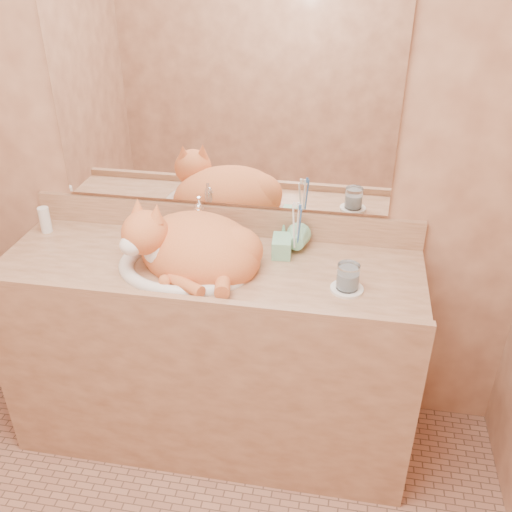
% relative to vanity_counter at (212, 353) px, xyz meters
% --- Properties ---
extents(wall_back, '(2.40, 0.02, 2.50)m').
position_rel_vanity_counter_xyz_m(wall_back, '(0.00, 0.28, 0.82)').
color(wall_back, '#935D42').
rests_on(wall_back, ground).
extents(vanity_counter, '(1.60, 0.55, 0.85)m').
position_rel_vanity_counter_xyz_m(vanity_counter, '(0.00, 0.00, 0.00)').
color(vanity_counter, brown).
rests_on(vanity_counter, floor).
extents(mirror, '(1.30, 0.02, 0.80)m').
position_rel_vanity_counter_xyz_m(mirror, '(0.00, 0.26, 0.97)').
color(mirror, white).
rests_on(mirror, wall_back).
extents(sink_basin, '(0.54, 0.46, 0.16)m').
position_rel_vanity_counter_xyz_m(sink_basin, '(-0.08, -0.02, 0.50)').
color(sink_basin, white).
rests_on(sink_basin, vanity_counter).
extents(faucet, '(0.07, 0.13, 0.18)m').
position_rel_vanity_counter_xyz_m(faucet, '(-0.08, 0.17, 0.51)').
color(faucet, white).
rests_on(faucet, vanity_counter).
extents(cat, '(0.60, 0.54, 0.27)m').
position_rel_vanity_counter_xyz_m(cat, '(-0.06, -0.01, 0.51)').
color(cat, '#CB5E2F').
rests_on(cat, sink_basin).
extents(soap_dispenser, '(0.08, 0.08, 0.16)m').
position_rel_vanity_counter_xyz_m(soap_dispenser, '(0.26, 0.08, 0.51)').
color(soap_dispenser, '#7EC99E').
rests_on(soap_dispenser, vanity_counter).
extents(toothbrush_cup, '(0.10, 0.10, 0.09)m').
position_rel_vanity_counter_xyz_m(toothbrush_cup, '(0.31, 0.13, 0.47)').
color(toothbrush_cup, '#7EC99E').
rests_on(toothbrush_cup, vanity_counter).
extents(toothbrushes, '(0.04, 0.04, 0.22)m').
position_rel_vanity_counter_xyz_m(toothbrushes, '(0.31, 0.13, 0.56)').
color(toothbrushes, white).
rests_on(toothbrushes, toothbrush_cup).
extents(saucer, '(0.12, 0.12, 0.01)m').
position_rel_vanity_counter_xyz_m(saucer, '(0.52, -0.08, 0.43)').
color(saucer, white).
rests_on(saucer, vanity_counter).
extents(water_glass, '(0.08, 0.08, 0.09)m').
position_rel_vanity_counter_xyz_m(water_glass, '(0.52, -0.08, 0.48)').
color(water_glass, silver).
rests_on(water_glass, saucer).
extents(lotion_bottle, '(0.04, 0.04, 0.11)m').
position_rel_vanity_counter_xyz_m(lotion_bottle, '(-0.72, 0.15, 0.48)').
color(lotion_bottle, white).
rests_on(lotion_bottle, vanity_counter).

